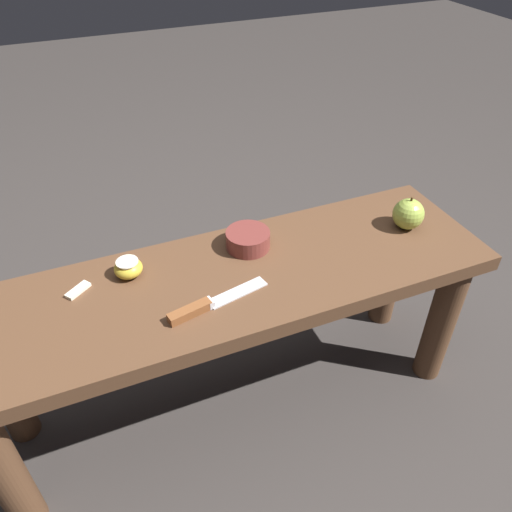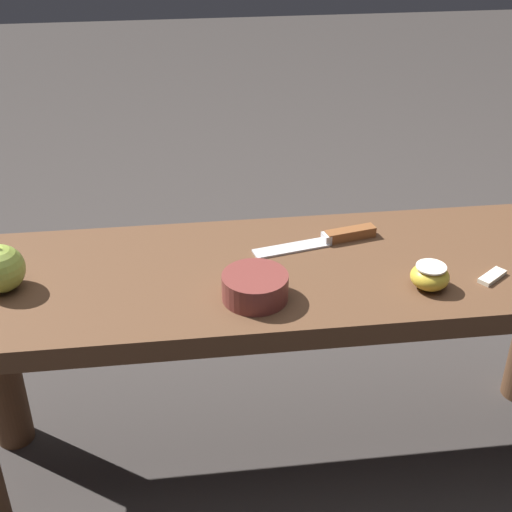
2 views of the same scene
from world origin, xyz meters
name	(u,v)px [view 1 (image 1 of 2)]	position (x,y,z in m)	size (l,w,h in m)	color
ground_plane	(237,398)	(0.00, 0.00, 0.00)	(8.00, 8.00, 0.00)	#383330
wooden_bench	(233,308)	(0.00, 0.00, 0.36)	(1.25, 0.37, 0.46)	brown
knife	(204,306)	(-0.09, -0.08, 0.47)	(0.24, 0.08, 0.02)	silver
apple_whole	(408,214)	(0.48, 0.01, 0.50)	(0.08, 0.08, 0.09)	#9EB747
apple_cut	(128,268)	(-0.22, 0.09, 0.49)	(0.06, 0.06, 0.04)	gold
apple_slice_near_knife	(78,290)	(-0.33, 0.08, 0.47)	(0.06, 0.05, 0.01)	white
bowl	(248,239)	(0.07, 0.09, 0.49)	(0.11, 0.11, 0.04)	brown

